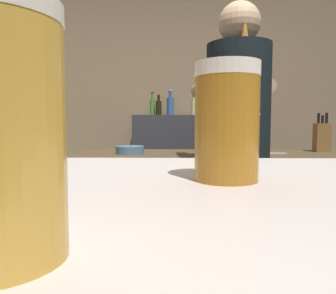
{
  "coord_description": "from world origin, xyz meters",
  "views": [
    {
      "loc": [
        -0.02,
        -1.45,
        1.16
      ],
      "look_at": [
        -0.03,
        -0.75,
        1.1
      ],
      "focal_mm": 34.94,
      "sensor_mm": 36.0,
      "label": 1
    }
  ],
  "objects": [
    {
      "name": "wall_back",
      "position": [
        0.0,
        2.2,
        1.35
      ],
      "size": [
        5.2,
        0.1,
        2.7
      ],
      "primitive_type": "cube",
      "color": "#937B5A",
      "rests_on": "ground"
    },
    {
      "name": "prep_counter",
      "position": [
        0.35,
        0.76,
        0.47
      ],
      "size": [
        2.1,
        0.6,
        0.94
      ],
      "primitive_type": "cube",
      "color": "#4E3D28",
      "rests_on": "ground"
    },
    {
      "name": "bottle_soy",
      "position": [
        -0.19,
        1.96,
        1.3
      ],
      "size": [
        0.06,
        0.06,
        0.21
      ],
      "color": "black",
      "rests_on": "back_shelf"
    },
    {
      "name": "bartender",
      "position": [
        0.32,
        0.31,
        1.03
      ],
      "size": [
        0.45,
        0.53,
        1.78
      ],
      "rotation": [
        0.0,
        0.0,
        1.66
      ],
      "color": "#2B3133",
      "rests_on": "ground"
    },
    {
      "name": "knife_block",
      "position": [
        1.02,
        0.88,
        1.04
      ],
      "size": [
        0.1,
        0.08,
        0.27
      ],
      "color": "brown",
      "rests_on": "prep_counter"
    },
    {
      "name": "bottle_hot_sauce",
      "position": [
        -0.26,
        2.01,
        1.31
      ],
      "size": [
        0.05,
        0.05,
        0.24
      ],
      "color": "#508C2A",
      "rests_on": "back_shelf"
    },
    {
      "name": "bottle_vinegar",
      "position": [
        -0.07,
        2.01,
        1.32
      ],
      "size": [
        0.08,
        0.08,
        0.27
      ],
      "color": "#385A9C",
      "rests_on": "back_shelf"
    },
    {
      "name": "mixing_bowl",
      "position": [
        -0.32,
        0.71,
        0.97
      ],
      "size": [
        0.19,
        0.19,
        0.05
      ],
      "primitive_type": "cylinder",
      "color": "slate",
      "rests_on": "prep_counter"
    },
    {
      "name": "back_shelf",
      "position": [
        0.05,
        1.92,
        0.61
      ],
      "size": [
        0.98,
        0.36,
        1.22
      ],
      "primitive_type": "cube",
      "color": "#37393F",
      "rests_on": "ground"
    },
    {
      "name": "chefs_knife",
      "position": [
        0.6,
        0.71,
        0.94
      ],
      "size": [
        0.24,
        0.05,
        0.01
      ],
      "primitive_type": "cube",
      "rotation": [
        0.0,
        0.0,
        0.06
      ],
      "color": "silver",
      "rests_on": "prep_counter"
    },
    {
      "name": "pint_glass_near",
      "position": [
        0.05,
        -1.03,
        1.15
      ],
      "size": [
        0.08,
        0.08,
        0.15
      ],
      "color": "#AA6D1F",
      "rests_on": "bar_counter"
    },
    {
      "name": "bottle_olive_oil",
      "position": [
        0.18,
        1.9,
        1.29
      ],
      "size": [
        0.07,
        0.07,
        0.2
      ],
      "color": "#CBCD81",
      "rests_on": "back_shelf"
    }
  ]
}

